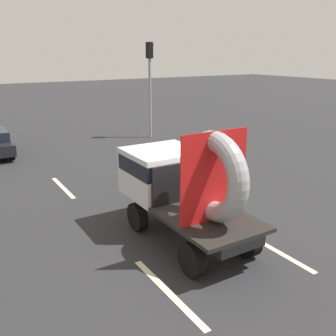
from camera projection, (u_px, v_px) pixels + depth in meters
The scene contains 7 objects.
ground_plane at pixel (184, 233), 10.84m from camera, with size 120.00×120.00×0.00m, color #28282B.
flatbed_truck at pixel (179, 182), 10.31m from camera, with size 2.02×4.47×3.26m.
traffic_light at pixel (150, 76), 22.01m from camera, with size 0.42×0.36×5.53m.
lane_dash_left_near at pixel (168, 292), 8.17m from camera, with size 2.87×0.16×0.01m, color beige.
lane_dash_left_far at pixel (63, 188), 14.46m from camera, with size 2.62×0.16×0.01m, color beige.
lane_dash_right_near at pixel (274, 249), 9.92m from camera, with size 2.64×0.16×0.01m, color beige.
lane_dash_right_far at pixel (138, 172), 16.29m from camera, with size 2.98×0.16×0.01m, color beige.
Camera 1 is at (-5.51, -8.14, 4.97)m, focal length 40.36 mm.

